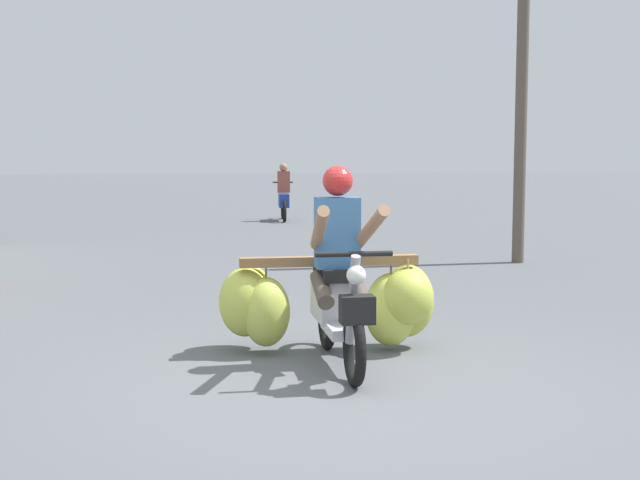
# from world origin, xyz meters

# --- Properties ---
(ground_plane) EXTENTS (120.00, 120.00, 0.00)m
(ground_plane) POSITION_xyz_m (0.00, 0.00, 0.00)
(ground_plane) COLOR #56595E
(motorbike_main_loaded) EXTENTS (1.85, 1.82, 1.58)m
(motorbike_main_loaded) POSITION_xyz_m (0.19, 1.08, 0.49)
(motorbike_main_loaded) COLOR black
(motorbike_main_loaded) RESTS_ON ground
(motorbike_distant_ahead_left) EXTENTS (0.50, 1.62, 1.40)m
(motorbike_distant_ahead_left) POSITION_xyz_m (1.30, 15.02, 0.57)
(motorbike_distant_ahead_left) COLOR black
(motorbike_distant_ahead_left) RESTS_ON ground
(utility_pole) EXTENTS (0.18, 0.18, 5.29)m
(utility_pole) POSITION_xyz_m (3.95, 6.57, 2.65)
(utility_pole) COLOR brown
(utility_pole) RESTS_ON ground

